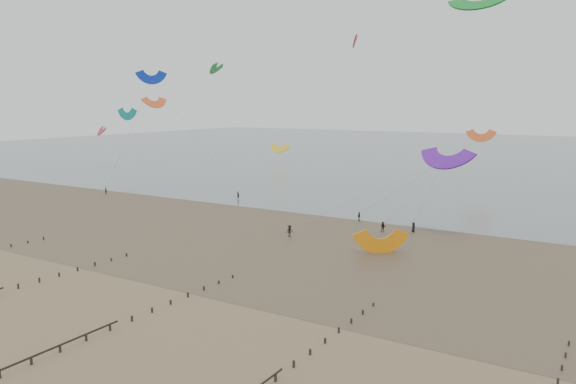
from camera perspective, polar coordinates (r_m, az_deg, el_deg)
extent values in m
plane|color=brown|center=(61.94, -15.52, -10.69)|extent=(500.00, 500.00, 0.00)
plane|color=#475654|center=(243.97, 21.36, 3.59)|extent=(500.00, 500.00, 0.00)
plane|color=#473A28|center=(88.35, 1.36, -4.41)|extent=(500.00, 500.00, 0.00)
ellipsoid|color=slate|center=(89.05, -13.06, -4.55)|extent=(23.60, 14.36, 0.01)
ellipsoid|color=slate|center=(85.82, 9.34, -4.94)|extent=(33.64, 18.32, 0.01)
ellipsoid|color=slate|center=(116.78, -14.55, -1.39)|extent=(26.95, 14.22, 0.01)
cube|color=black|center=(90.54, -26.31, -4.91)|extent=(0.16, 0.16, 0.51)
cube|color=black|center=(91.91, -24.92, -4.63)|extent=(0.16, 0.16, 0.48)
cube|color=black|center=(93.33, -23.58, -4.35)|extent=(0.16, 0.16, 0.45)
cube|color=black|center=(70.37, -25.72, -8.65)|extent=(0.16, 0.16, 0.62)
cube|color=black|center=(71.74, -23.94, -8.21)|extent=(0.16, 0.16, 0.59)
cube|color=black|center=(73.17, -22.23, -7.78)|extent=(0.16, 0.16, 0.57)
cube|color=black|center=(74.67, -20.59, -7.37)|extent=(0.16, 0.16, 0.54)
cube|color=black|center=(76.23, -19.02, -6.96)|extent=(0.16, 0.16, 0.51)
cube|color=black|center=(77.85, -17.52, -6.56)|extent=(0.16, 0.16, 0.48)
cube|color=black|center=(79.52, -16.08, -6.18)|extent=(0.16, 0.16, 0.45)
cube|color=black|center=(49.50, -27.25, -16.14)|extent=(0.16, 0.16, 0.77)
cube|color=black|center=(50.75, -24.63, -15.33)|extent=(0.16, 0.16, 0.74)
cube|color=black|center=(52.09, -22.15, -14.54)|extent=(0.16, 0.16, 0.71)
cube|color=black|center=(53.54, -19.82, -13.77)|extent=(0.16, 0.16, 0.68)
cube|color=black|center=(55.07, -17.63, -13.02)|extent=(0.16, 0.16, 0.65)
cube|color=black|center=(56.68, -15.58, -12.29)|extent=(0.16, 0.16, 0.62)
cube|color=black|center=(58.37, -13.65, -11.60)|extent=(0.16, 0.16, 0.59)
cube|color=black|center=(60.12, -11.84, -10.92)|extent=(0.16, 0.16, 0.57)
cube|color=black|center=(61.94, -10.14, -10.28)|extent=(0.16, 0.16, 0.54)
cube|color=black|center=(63.81, -8.54, -9.67)|extent=(0.16, 0.16, 0.51)
cube|color=black|center=(65.73, -7.05, -9.09)|extent=(0.16, 0.16, 0.48)
cube|color=black|center=(67.71, -5.64, -8.53)|extent=(0.16, 0.16, 0.45)
cube|color=black|center=(44.06, -1.28, -18.38)|extent=(0.16, 0.16, 0.65)
cube|color=black|center=(46.06, 0.59, -17.11)|extent=(0.16, 0.16, 0.62)
cube|color=black|center=(48.12, 2.27, -15.94)|extent=(0.16, 0.16, 0.59)
cube|color=black|center=(50.23, 3.79, -14.86)|extent=(0.16, 0.16, 0.57)
cube|color=black|center=(52.39, 5.18, -13.85)|extent=(0.16, 0.16, 0.54)
cube|color=black|center=(54.59, 6.45, -12.92)|extent=(0.16, 0.16, 0.51)
cube|color=black|center=(56.83, 7.61, -12.05)|extent=(0.16, 0.16, 0.48)
cube|color=black|center=(59.10, 8.67, -11.25)|extent=(0.16, 0.16, 0.45)
cube|color=black|center=(47.97, 25.73, -17.00)|extent=(0.16, 0.16, 0.54)
cube|color=black|center=(50.37, 26.06, -15.77)|extent=(0.16, 0.16, 0.51)
cube|color=black|center=(52.78, 26.36, -14.65)|extent=(0.16, 0.16, 0.48)
cube|color=black|center=(55.22, 26.64, -13.63)|extent=(0.16, 0.16, 0.45)
imported|color=black|center=(134.14, -18.02, 0.11)|extent=(0.57, 0.38, 1.54)
imported|color=black|center=(99.65, 7.23, -2.47)|extent=(0.40, 0.94, 1.60)
imported|color=black|center=(121.89, -5.09, -0.32)|extent=(0.60, 0.40, 1.64)
imported|color=black|center=(91.68, 9.64, -3.51)|extent=(0.99, 0.89, 1.69)
imported|color=black|center=(92.55, 12.62, -3.51)|extent=(0.93, 0.92, 1.62)
imported|color=black|center=(87.25, 0.17, -3.97)|extent=(1.22, 1.36, 1.83)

